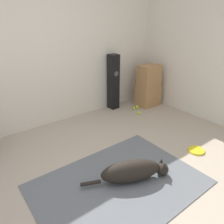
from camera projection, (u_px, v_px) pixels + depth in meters
ground_plane at (111, 194)px, 2.45m from camera, size 12.00×12.00×0.00m
wall_back at (31, 53)px, 3.44m from camera, size 8.00×0.06×2.55m
area_rug at (119, 184)px, 2.59m from camera, size 1.93×1.39×0.01m
dog at (133, 171)px, 2.59m from camera, size 1.02×0.51×0.28m
frisbee at (196, 150)px, 3.21m from camera, size 0.24×0.24×0.03m
cardboard_box_lower at (148, 95)px, 4.76m from camera, size 0.49×0.36×0.45m
cardboard_box_upper at (149, 76)px, 4.56m from camera, size 0.44×0.33×0.43m
floor_speaker at (113, 82)px, 4.46m from camera, size 0.19×0.19×1.12m
tennis_ball_by_boxes at (139, 113)px, 4.37m from camera, size 0.07×0.07×0.07m
tennis_ball_near_speaker at (137, 107)px, 4.65m from camera, size 0.07×0.07×0.07m
tennis_ball_loose_on_carpet at (134, 108)px, 4.58m from camera, size 0.07×0.07×0.07m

